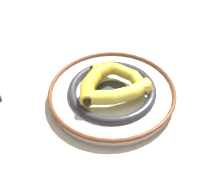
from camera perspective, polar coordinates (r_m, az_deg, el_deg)
The scene contains 5 objects.
ground_plane at distance 0.90m, azimuth 1.97°, elevation -2.15°, with size 2.80×2.80×0.00m, color beige.
decorative_bowl at distance 0.89m, azimuth 0.00°, elevation -1.08°, with size 0.36×0.36×0.04m.
banana_a at distance 0.89m, azimuth 2.14°, elevation 2.15°, with size 0.12×0.19×0.03m.
banana_b at distance 0.87m, azimuth -3.11°, elevation 1.25°, with size 0.19×0.09×0.04m.
banana_c at distance 0.83m, azimuth 1.56°, elevation -1.30°, with size 0.11×0.17×0.04m.
Camera 1 is at (0.63, 0.09, 0.64)m, focal length 50.00 mm.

